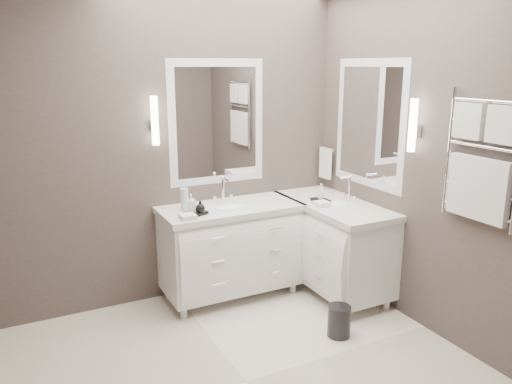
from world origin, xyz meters
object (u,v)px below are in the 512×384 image
vanity_back (231,245)px  vanity_right (333,241)px  waste_bin (339,321)px  towel_ladder (481,166)px

vanity_back → vanity_right: (0.88, -0.33, 0.00)m
waste_bin → vanity_right: bearing=58.8°
towel_ladder → waste_bin: size_ratio=3.63×
vanity_back → waste_bin: (0.45, -1.03, -0.36)m
vanity_right → waste_bin: size_ratio=5.00×
vanity_back → vanity_right: bearing=-20.4°
vanity_back → towel_ladder: (1.10, -1.63, 0.91)m
towel_ladder → waste_bin: (-0.65, 0.60, -1.27)m
vanity_right → towel_ladder: (0.23, -1.30, 0.91)m
waste_bin → towel_ladder: bearing=-42.6°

